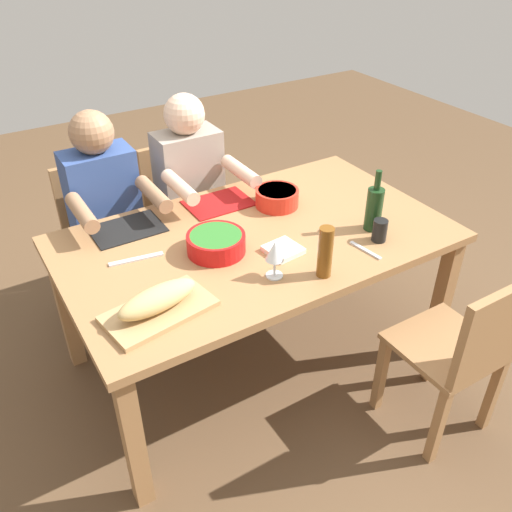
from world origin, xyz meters
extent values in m
plane|color=brown|center=(0.00, 0.00, 0.00)|extent=(8.00, 8.00, 0.00)
cube|color=#9E7044|center=(0.00, 0.00, 0.72)|extent=(1.73, 1.03, 0.04)
cube|color=#9E7044|center=(-0.81, -0.45, 0.35)|extent=(0.07, 0.07, 0.70)
cube|color=#9E7044|center=(0.81, -0.45, 0.35)|extent=(0.07, 0.07, 0.70)
cube|color=#9E7044|center=(-0.81, 0.45, 0.35)|extent=(0.07, 0.07, 0.70)
cube|color=#9E7044|center=(0.81, 0.45, 0.35)|extent=(0.07, 0.07, 0.70)
cube|color=#9E7044|center=(-0.48, 0.75, 0.44)|extent=(0.40, 0.40, 0.03)
cube|color=#9E7044|center=(-0.48, 0.94, 0.65)|extent=(0.38, 0.04, 0.40)
cube|color=#9E7044|center=(-0.31, 0.58, 0.21)|extent=(0.04, 0.04, 0.42)
cube|color=#9E7044|center=(-0.65, 0.58, 0.21)|extent=(0.04, 0.04, 0.42)
cube|color=#9E7044|center=(-0.31, 0.92, 0.21)|extent=(0.04, 0.04, 0.42)
cube|color=#9E7044|center=(-0.65, 0.92, 0.21)|extent=(0.04, 0.04, 0.42)
cylinder|color=#2D2D38|center=(-0.40, 0.53, 0.23)|extent=(0.11, 0.11, 0.45)
cylinder|color=#2D2D38|center=(-0.56, 0.53, 0.23)|extent=(0.11, 0.11, 0.45)
cube|color=#334C8C|center=(-0.48, 0.69, 0.73)|extent=(0.34, 0.20, 0.55)
cylinder|color=#9E7251|center=(-0.31, 0.42, 0.85)|extent=(0.07, 0.30, 0.07)
cylinder|color=#9E7251|center=(-0.65, 0.42, 0.85)|extent=(0.07, 0.30, 0.07)
sphere|color=#9E7251|center=(-0.48, 0.69, 1.09)|extent=(0.21, 0.21, 0.21)
cube|color=#9E7044|center=(0.48, -0.75, 0.44)|extent=(0.40, 0.40, 0.03)
cube|color=#9E7044|center=(0.48, -0.94, 0.65)|extent=(0.38, 0.04, 0.40)
cube|color=#9E7044|center=(0.31, -0.58, 0.21)|extent=(0.04, 0.04, 0.42)
cube|color=#9E7044|center=(0.65, -0.58, 0.21)|extent=(0.04, 0.04, 0.42)
cube|color=#9E7044|center=(0.31, -0.92, 0.21)|extent=(0.04, 0.04, 0.42)
cube|color=#9E7044|center=(0.65, -0.92, 0.21)|extent=(0.04, 0.04, 0.42)
cube|color=#9E7044|center=(0.00, 0.75, 0.44)|extent=(0.40, 0.40, 0.03)
cube|color=#9E7044|center=(0.00, 0.94, 0.65)|extent=(0.38, 0.04, 0.40)
cube|color=#9E7044|center=(0.17, 0.58, 0.21)|extent=(0.04, 0.04, 0.42)
cube|color=#9E7044|center=(-0.17, 0.58, 0.21)|extent=(0.04, 0.04, 0.42)
cube|color=#9E7044|center=(0.17, 0.92, 0.21)|extent=(0.04, 0.04, 0.42)
cube|color=#9E7044|center=(-0.17, 0.92, 0.21)|extent=(0.04, 0.04, 0.42)
cylinder|color=#2D2D38|center=(0.08, 0.53, 0.23)|extent=(0.11, 0.11, 0.45)
cylinder|color=#2D2D38|center=(-0.08, 0.53, 0.23)|extent=(0.11, 0.11, 0.45)
cube|color=gray|center=(0.00, 0.69, 0.73)|extent=(0.34, 0.20, 0.55)
cylinder|color=beige|center=(0.17, 0.42, 0.85)|extent=(0.07, 0.30, 0.07)
cylinder|color=beige|center=(-0.17, 0.42, 0.85)|extent=(0.07, 0.30, 0.07)
sphere|color=beige|center=(0.00, 0.69, 1.09)|extent=(0.21, 0.21, 0.21)
cylinder|color=red|center=(-0.21, -0.02, 0.78)|extent=(0.25, 0.25, 0.08)
cylinder|color=#2D7028|center=(-0.21, -0.02, 0.81)|extent=(0.22, 0.22, 0.03)
cylinder|color=red|center=(0.24, 0.19, 0.78)|extent=(0.21, 0.21, 0.09)
cylinder|color=beige|center=(0.24, 0.19, 0.81)|extent=(0.19, 0.19, 0.03)
cube|color=tan|center=(-0.59, -0.27, 0.75)|extent=(0.43, 0.28, 0.02)
ellipsoid|color=tan|center=(-0.59, -0.27, 0.81)|extent=(0.33, 0.16, 0.09)
cylinder|color=#193819|center=(0.49, -0.22, 0.84)|extent=(0.08, 0.08, 0.20)
cylinder|color=#193819|center=(0.49, -0.22, 0.98)|extent=(0.03, 0.03, 0.09)
cylinder|color=brown|center=(0.07, -0.40, 0.85)|extent=(0.06, 0.06, 0.22)
cylinder|color=silver|center=(-0.10, -0.30, 0.74)|extent=(0.07, 0.07, 0.01)
cylinder|color=silver|center=(-0.10, -0.30, 0.78)|extent=(0.01, 0.01, 0.07)
cone|color=silver|center=(-0.10, -0.30, 0.86)|extent=(0.08, 0.08, 0.08)
cube|color=black|center=(-0.48, 0.35, 0.74)|extent=(0.32, 0.23, 0.01)
cylinder|color=black|center=(0.44, -0.32, 0.79)|extent=(0.06, 0.06, 0.10)
cube|color=silver|center=(0.34, -0.35, 0.74)|extent=(0.04, 0.17, 0.01)
cube|color=maroon|center=(0.00, 0.35, 0.74)|extent=(0.32, 0.23, 0.01)
cube|color=silver|center=(-0.53, 0.10, 0.74)|extent=(0.23, 0.06, 0.01)
cube|color=white|center=(0.03, -0.18, 0.75)|extent=(0.16, 0.16, 0.02)
camera|label=1|loc=(-1.09, -1.77, 2.03)|focal=38.10mm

